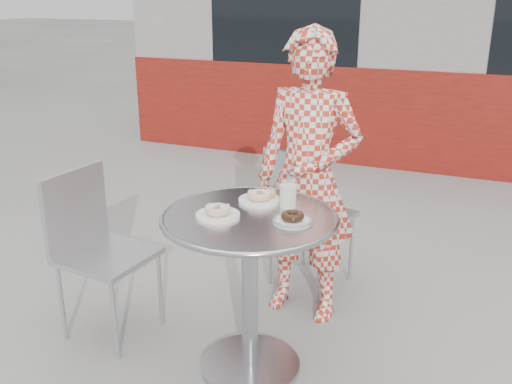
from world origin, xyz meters
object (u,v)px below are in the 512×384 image
at_px(bistro_table, 250,255).
at_px(chair_left, 109,286).
at_px(plate_near, 218,212).
at_px(plate_checker, 293,219).
at_px(chair_far, 310,243).
at_px(milk_cup, 288,195).
at_px(seated_person, 308,178).
at_px(plate_far, 260,197).

bearing_deg(bistro_table, chair_left, 179.36).
relative_size(bistro_table, plate_near, 4.13).
distance_m(bistro_table, plate_near, 0.25).
xyz_separation_m(bistro_table, plate_checker, (0.20, -0.00, 0.21)).
xyz_separation_m(chair_far, milk_cup, (0.13, -0.77, 0.58)).
bearing_deg(chair_left, plate_checker, -85.02).
relative_size(chair_far, seated_person, 0.56).
relative_size(plate_near, plate_checker, 1.12).
bearing_deg(plate_checker, milk_cup, 116.46).
relative_size(seated_person, milk_cup, 12.23).
relative_size(bistro_table, seated_person, 0.51).
xyz_separation_m(seated_person, milk_cup, (0.06, -0.47, 0.07)).
bearing_deg(chair_left, chair_far, -35.31).
bearing_deg(chair_left, bistro_table, -84.95).
bearing_deg(bistro_table, plate_far, 97.66).
height_order(chair_far, plate_checker, chair_far).
xyz_separation_m(plate_near, milk_cup, (0.24, 0.22, 0.04)).
bearing_deg(plate_near, chair_far, 83.46).
bearing_deg(seated_person, milk_cup, -79.26).
distance_m(chair_left, plate_checker, 1.14).
bearing_deg(chair_left, milk_cup, -75.29).
distance_m(plate_far, plate_near, 0.26).
distance_m(seated_person, plate_checker, 0.64).
height_order(plate_checker, milk_cup, milk_cup).
distance_m(chair_far, plate_near, 1.14).
distance_m(plate_checker, milk_cup, 0.18).
height_order(chair_left, plate_near, chair_left).
bearing_deg(bistro_table, plate_near, -149.95).
distance_m(chair_left, plate_far, 0.96).
bearing_deg(milk_cup, chair_left, -170.98).
relative_size(seated_person, plate_checker, 9.13).
xyz_separation_m(plate_checker, milk_cup, (-0.08, 0.16, 0.05)).
distance_m(chair_far, plate_far, 0.92).
bearing_deg(seated_person, chair_far, 107.02).
distance_m(chair_left, seated_person, 1.18).
bearing_deg(plate_near, bistro_table, 30.05).
bearing_deg(plate_far, bistro_table, -82.34).
bearing_deg(plate_near, plate_checker, 11.67).
relative_size(plate_far, plate_checker, 1.14).
height_order(plate_near, milk_cup, milk_cup).
relative_size(bistro_table, plate_far, 4.07).
height_order(plate_near, plate_checker, plate_near).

